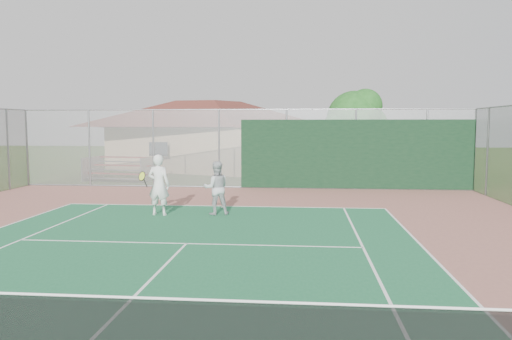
{
  "coord_description": "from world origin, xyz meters",
  "views": [
    {
      "loc": [
        2.72,
        -4.96,
        2.81
      ],
      "look_at": [
        1.33,
        9.83,
        1.47
      ],
      "focal_mm": 35.0,
      "sensor_mm": 36.0,
      "label": 1
    }
  ],
  "objects_px": {
    "bleachers": "(121,168)",
    "clubhouse": "(209,128)",
    "tree": "(356,120)",
    "player_white_front": "(159,185)",
    "player_grey_back": "(216,189)"
  },
  "relations": [
    {
      "from": "bleachers",
      "to": "clubhouse",
      "type": "bearing_deg",
      "value": 74.05
    },
    {
      "from": "clubhouse",
      "to": "tree",
      "type": "height_order",
      "value": "clubhouse"
    },
    {
      "from": "clubhouse",
      "to": "bleachers",
      "type": "relative_size",
      "value": 4.09
    },
    {
      "from": "tree",
      "to": "player_white_front",
      "type": "xyz_separation_m",
      "value": [
        -7.17,
        -11.42,
        -2.12
      ]
    },
    {
      "from": "player_white_front",
      "to": "player_grey_back",
      "type": "relative_size",
      "value": 1.13
    },
    {
      "from": "clubhouse",
      "to": "player_grey_back",
      "type": "distance_m",
      "value": 16.64
    },
    {
      "from": "bleachers",
      "to": "tree",
      "type": "relative_size",
      "value": 0.73
    },
    {
      "from": "player_white_front",
      "to": "player_grey_back",
      "type": "height_order",
      "value": "player_white_front"
    },
    {
      "from": "bleachers",
      "to": "player_grey_back",
      "type": "distance_m",
      "value": 11.46
    },
    {
      "from": "player_white_front",
      "to": "player_grey_back",
      "type": "xyz_separation_m",
      "value": [
        1.76,
        0.27,
        -0.12
      ]
    },
    {
      "from": "bleachers",
      "to": "player_white_front",
      "type": "relative_size",
      "value": 1.8
    },
    {
      "from": "bleachers",
      "to": "player_grey_back",
      "type": "bearing_deg",
      "value": -45.2
    },
    {
      "from": "bleachers",
      "to": "player_white_front",
      "type": "xyz_separation_m",
      "value": [
        4.82,
        -9.64,
        0.32
      ]
    },
    {
      "from": "clubhouse",
      "to": "player_white_front",
      "type": "height_order",
      "value": "clubhouse"
    },
    {
      "from": "tree",
      "to": "player_white_front",
      "type": "bearing_deg",
      "value": -122.11
    }
  ]
}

